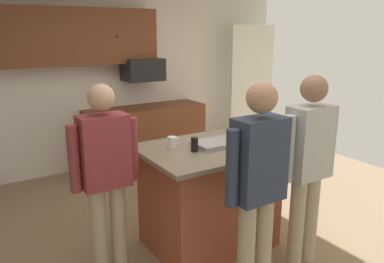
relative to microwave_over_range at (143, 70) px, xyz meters
name	(u,v)px	position (x,y,z in m)	size (l,w,h in m)	color
floor	(203,250)	(-0.60, -2.50, -1.45)	(7.04, 7.04, 0.00)	#937A5B
back_wall	(97,80)	(-0.60, 0.30, -0.15)	(6.40, 0.10, 2.60)	white
french_door_window_panel	(251,85)	(2.00, -0.10, -0.35)	(0.90, 0.06, 2.00)	white
cabinet_run_upper	(69,37)	(-1.00, 0.10, 0.48)	(2.40, 0.38, 0.75)	brown
cabinet_run_lower	(146,136)	(0.00, -0.02, -1.00)	(1.80, 0.63, 0.90)	brown
microwave_over_range	(143,70)	(0.00, 0.00, 0.00)	(0.56, 0.40, 0.32)	black
kitchen_island	(209,195)	(-0.48, -2.41, -0.96)	(1.24, 0.96, 0.97)	#9E4C33
person_elder_center	(258,180)	(-0.62, -3.23, -0.49)	(0.57, 0.22, 1.67)	tan
person_host_foreground	(308,160)	(0.04, -3.12, -0.49)	(0.57, 0.22, 1.66)	tan
person_guest_right	(105,169)	(-1.44, -2.35, -0.53)	(0.57, 0.22, 1.61)	tan
tumbler_amber	(195,144)	(-0.66, -2.45, -0.42)	(0.07, 0.07, 0.13)	black
mug_ceramic_white	(256,139)	(-0.07, -2.58, -0.43)	(0.13, 0.08, 0.10)	#4C6B99
mug_blue_stoneware	(173,142)	(-0.78, -2.27, -0.43)	(0.13, 0.09, 0.11)	white
serving_tray	(217,143)	(-0.38, -2.41, -0.46)	(0.44, 0.30, 0.04)	#B7B7BC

